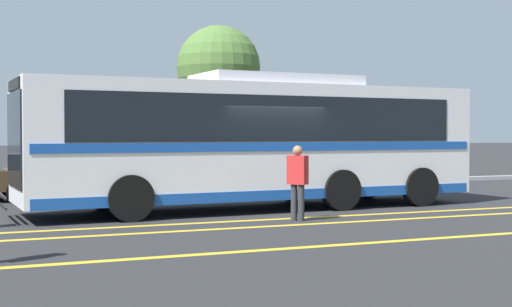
{
  "coord_description": "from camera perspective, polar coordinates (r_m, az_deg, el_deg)",
  "views": [
    {
      "loc": [
        -6.81,
        -15.86,
        1.85
      ],
      "look_at": [
        0.0,
        0.45,
        1.38
      ],
      "focal_mm": 50.0,
      "sensor_mm": 36.0,
      "label": 1
    }
  ],
  "objects": [
    {
      "name": "pedestrian_0",
      "position": [
        15.29,
        3.35,
        -1.99
      ],
      "size": [
        0.43,
        0.47,
        1.61
      ],
      "rotation": [
        0.0,
        0.0,
        5.35
      ],
      "color": "#2D2D33",
      "rests_on": "ground_plane"
    },
    {
      "name": "lane_strip_0",
      "position": [
        15.77,
        3.1,
        -5.19
      ],
      "size": [
        31.41,
        0.2,
        0.01
      ],
      "primitive_type": "cube",
      "rotation": [
        0.0,
        0.0,
        1.57
      ],
      "color": "gold",
      "rests_on": "ground_plane"
    },
    {
      "name": "curb_strip",
      "position": [
        24.16,
        -6.24,
        -2.69
      ],
      "size": [
        39.41,
        0.36,
        0.15
      ],
      "primitive_type": "cube",
      "color": "#99999E",
      "rests_on": "ground_plane"
    },
    {
      "name": "tree_0",
      "position": [
        28.54,
        -3.01,
        6.85
      ],
      "size": [
        3.33,
        3.33,
        6.18
      ],
      "color": "#513823",
      "rests_on": "ground_plane"
    },
    {
      "name": "lane_strip_2",
      "position": [
        12.57,
        10.52,
        -6.94
      ],
      "size": [
        31.41,
        0.2,
        0.01
      ],
      "primitive_type": "cube",
      "rotation": [
        0.0,
        0.0,
        1.57
      ],
      "color": "gold",
      "rests_on": "ground_plane"
    },
    {
      "name": "lane_strip_1",
      "position": [
        14.85,
        4.85,
        -5.62
      ],
      "size": [
        31.41,
        0.2,
        0.01
      ],
      "primitive_type": "cube",
      "rotation": [
        0.0,
        0.0,
        1.57
      ],
      "color": "gold",
      "rests_on": "ground_plane"
    },
    {
      "name": "transit_bus",
      "position": [
        17.68,
        0.03,
        1.18
      ],
      "size": [
        11.82,
        3.16,
        3.32
      ],
      "rotation": [
        0.0,
        0.0,
        1.62
      ],
      "color": "white",
      "rests_on": "ground_plane"
    },
    {
      "name": "ground_plane",
      "position": [
        17.36,
        0.56,
        -4.59
      ],
      "size": [
        220.0,
        220.0,
        0.0
      ],
      "primitive_type": "plane",
      "color": "#262628"
    },
    {
      "name": "parked_car_2",
      "position": [
        21.97,
        -8.69,
        -1.41
      ],
      "size": [
        4.15,
        2.08,
        1.46
      ],
      "rotation": [
        0.0,
        0.0,
        -1.54
      ],
      "color": "silver",
      "rests_on": "ground_plane"
    }
  ]
}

